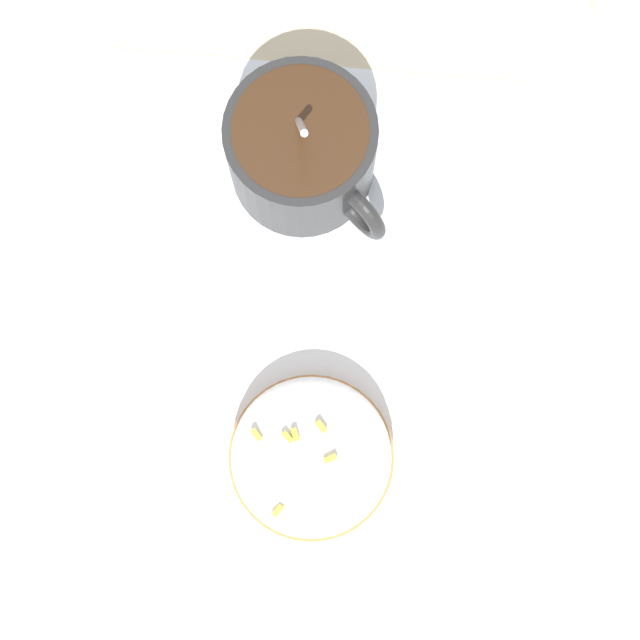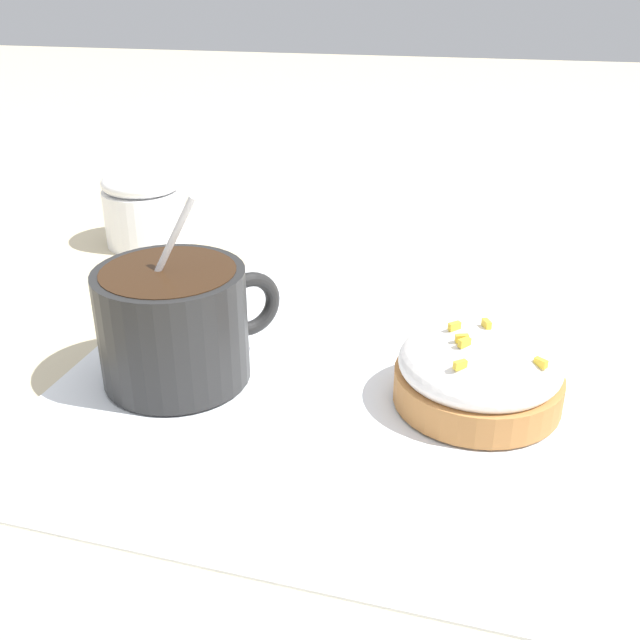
# 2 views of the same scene
# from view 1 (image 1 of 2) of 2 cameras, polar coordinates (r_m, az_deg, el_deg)

# --- Properties ---
(ground_plane) EXTENTS (3.00, 3.00, 0.00)m
(ground_plane) POSITION_cam_1_polar(r_m,az_deg,el_deg) (0.64, -0.09, 0.50)
(ground_plane) COLOR #C6B793
(paper_napkin) EXTENTS (0.33, 0.34, 0.00)m
(paper_napkin) POSITION_cam_1_polar(r_m,az_deg,el_deg) (0.64, -0.09, 0.52)
(paper_napkin) COLOR white
(paper_napkin) RESTS_ON ground_plane
(coffee_cup) EXTENTS (0.10, 0.09, 0.11)m
(coffee_cup) POSITION_cam_1_polar(r_m,az_deg,el_deg) (0.62, -1.19, 9.04)
(coffee_cup) COLOR black
(coffee_cup) RESTS_ON paper_napkin
(frosted_pastry) EXTENTS (0.09, 0.09, 0.05)m
(frosted_pastry) POSITION_cam_1_polar(r_m,az_deg,el_deg) (0.61, -0.73, -7.32)
(frosted_pastry) COLOR #B2753D
(frosted_pastry) RESTS_ON paper_napkin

